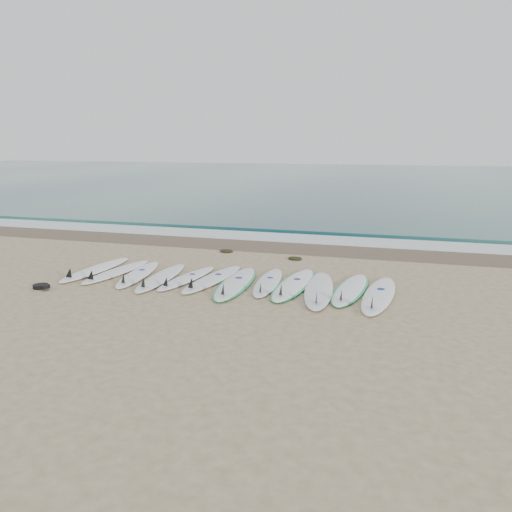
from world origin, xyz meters
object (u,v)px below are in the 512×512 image
(surfboard_0, at_px, (94,269))
(surfboard_6, at_px, (235,283))
(surfboard_11, at_px, (379,295))
(leash_coil, at_px, (42,286))

(surfboard_0, height_order, surfboard_6, surfboard_6)
(surfboard_11, distance_m, leash_coil, 7.12)
(surfboard_0, distance_m, surfboard_6, 3.67)
(leash_coil, bearing_deg, surfboard_11, 10.85)
(surfboard_11, bearing_deg, surfboard_0, -177.03)
(surfboard_11, bearing_deg, leash_coil, -164.41)
(surfboard_6, xyz_separation_m, surfboard_11, (3.07, -0.05, 0.01))
(surfboard_6, height_order, leash_coil, surfboard_6)
(surfboard_6, bearing_deg, leash_coil, -164.49)
(surfboard_0, distance_m, surfboard_11, 6.73)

